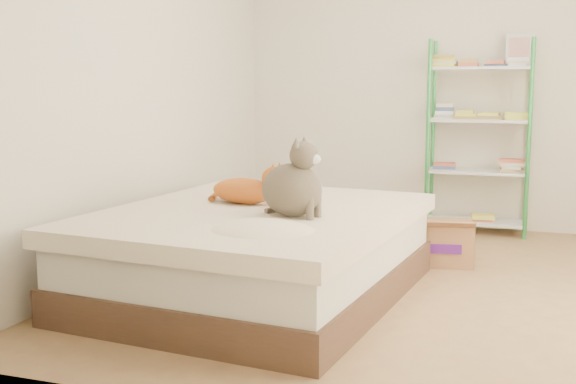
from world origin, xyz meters
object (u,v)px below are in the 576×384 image
at_px(cardboard_box, 441,242).
at_px(white_bin, 302,209).
at_px(bed, 257,253).
at_px(shelf_unit, 480,129).
at_px(grey_cat, 292,178).
at_px(orange_cat, 244,187).

relative_size(cardboard_box, white_bin, 1.45).
distance_m(bed, shelf_unit, 2.77).
relative_size(grey_cat, shelf_unit, 0.26).
height_order(bed, grey_cat, grey_cat).
height_order(grey_cat, white_bin, grey_cat).
relative_size(bed, cardboard_box, 4.60).
xyz_separation_m(grey_cat, shelf_unit, (0.86, 2.58, 0.15)).
xyz_separation_m(grey_cat, cardboard_box, (0.71, 1.35, -0.62)).
relative_size(orange_cat, grey_cat, 1.16).
xyz_separation_m(orange_cat, cardboard_box, (1.15, 1.02, -0.50)).
bearing_deg(grey_cat, white_bin, 25.57).
xyz_separation_m(orange_cat, shelf_unit, (1.30, 2.26, 0.27)).
bearing_deg(white_bin, bed, -79.51).
height_order(bed, white_bin, bed).
bearing_deg(grey_cat, bed, 70.87).
height_order(cardboard_box, white_bin, cardboard_box).
bearing_deg(orange_cat, shelf_unit, 68.02).
distance_m(orange_cat, white_bin, 2.06).
bearing_deg(white_bin, cardboard_box, -34.75).
bearing_deg(grey_cat, orange_cat, 62.80).
distance_m(grey_cat, shelf_unit, 2.73).
bearing_deg(white_bin, orange_cat, -83.14).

